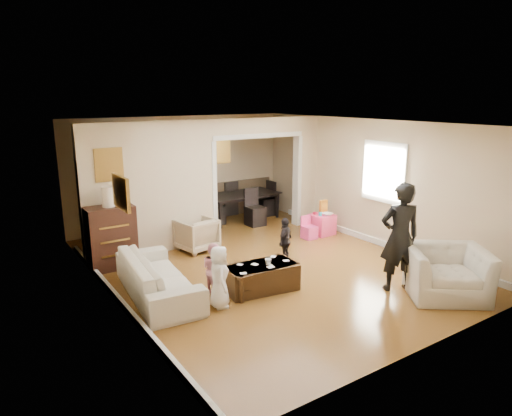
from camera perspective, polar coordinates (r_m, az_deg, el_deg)
floor at (r=8.55m, az=0.75°, el=-7.12°), size 7.00×7.00×0.00m
partition_left at (r=9.12m, az=-12.88°, el=2.39°), size 2.75×0.18×2.60m
partition_right at (r=11.05m, az=6.13°, el=4.63°), size 0.55×0.18×2.60m
partition_header at (r=10.10m, az=0.18°, el=10.27°), size 2.22×0.18×0.35m
window_pane at (r=9.64m, az=15.73°, el=4.33°), size 0.03×0.95×1.10m
framed_art_partition at (r=8.68m, az=-17.93°, el=5.18°), size 0.45×0.03×0.55m
framed_art_sofa_wall at (r=6.37m, az=-16.55°, el=1.86°), size 0.03×0.55×0.40m
framed_art_alcove at (r=11.56m, az=-4.38°, el=7.08°), size 0.45×0.03×0.55m
sofa at (r=7.36m, az=-12.18°, el=-8.35°), size 1.07×2.27×0.64m
armchair_back at (r=9.32m, az=-7.47°, el=-3.29°), size 0.83×0.84×0.66m
armchair_front at (r=7.76m, az=22.67°, el=-7.45°), size 1.57×1.53×0.77m
dresser at (r=8.64m, az=-17.66°, el=-3.54°), size 0.84×0.47×1.15m
table_lamp at (r=8.45m, az=-18.03°, el=1.35°), size 0.22×0.22×0.36m
potted_plant at (r=8.51m, az=-16.73°, el=1.42°), size 0.30×0.26×0.33m
coffee_table at (r=7.42m, az=0.65°, el=-8.69°), size 1.22×0.74×0.43m
coffee_cup at (r=7.34m, az=1.52°, el=-6.74°), size 0.12×0.12×0.10m
play_table at (r=10.43m, az=8.24°, el=-2.04°), size 0.50×0.50×0.46m
cereal_box at (r=10.48m, az=8.44°, el=0.18°), size 0.20×0.08×0.30m
cyan_cup at (r=10.26m, az=8.06°, el=-0.75°), size 0.08×0.08×0.08m
toy_block at (r=10.37m, az=7.35°, el=-0.65°), size 0.10×0.09×0.05m
play_bowl at (r=10.31m, az=8.94°, el=-0.77°), size 0.24×0.24×0.06m
dining_table at (r=11.52m, az=-1.88°, el=0.17°), size 1.93×1.12×0.66m
adult_person at (r=7.56m, az=17.54°, el=-3.51°), size 0.77×0.66×1.77m
child_kneel_a at (r=6.80m, az=-4.63°, el=-8.59°), size 0.43×0.53×0.94m
child_kneel_b at (r=7.25m, az=-5.32°, el=-7.57°), size 0.39×0.46×0.84m
child_toddler at (r=8.49m, az=3.67°, el=-4.12°), size 0.56×0.45×0.89m
craft_papers at (r=7.38m, az=0.94°, el=-7.02°), size 1.00×0.48×0.00m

